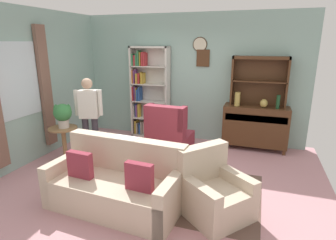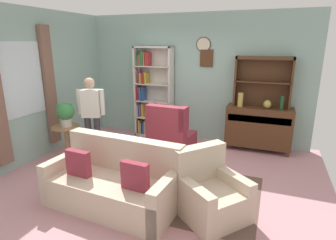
{
  "view_description": "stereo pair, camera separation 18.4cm",
  "coord_description": "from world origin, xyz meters",
  "px_view_note": "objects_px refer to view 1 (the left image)",
  "views": [
    {
      "loc": [
        1.5,
        -3.96,
        2.19
      ],
      "look_at": [
        0.1,
        0.2,
        0.95
      ],
      "focal_mm": 29.63,
      "sensor_mm": 36.0,
      "label": 1
    },
    {
      "loc": [
        1.68,
        -3.9,
        2.19
      ],
      "look_at": [
        0.1,
        0.2,
        0.95
      ],
      "focal_mm": 29.63,
      "sensor_mm": 36.0,
      "label": 2
    }
  ],
  "objects_px": {
    "sideboard_hutch": "(260,74)",
    "bottle_wine": "(278,102)",
    "bookshelf": "(147,92)",
    "sideboard": "(255,125)",
    "potted_plant_small": "(89,150)",
    "couch_floral": "(117,184)",
    "armchair_floral": "(213,194)",
    "wingback_chair": "(169,137)",
    "vase_round": "(264,103)",
    "potted_plant_large": "(63,114)",
    "vase_tall": "(237,99)",
    "plant_stand": "(64,140)",
    "person_reading": "(89,113)"
  },
  "relations": [
    {
      "from": "wingback_chair",
      "to": "potted_plant_large",
      "type": "distance_m",
      "value": 2.04
    },
    {
      "from": "sideboard_hutch",
      "to": "wingback_chair",
      "type": "bearing_deg",
      "value": -147.23
    },
    {
      "from": "person_reading",
      "to": "bottle_wine",
      "type": "bearing_deg",
      "value": 23.35
    },
    {
      "from": "bookshelf",
      "to": "person_reading",
      "type": "relative_size",
      "value": 1.35
    },
    {
      "from": "potted_plant_small",
      "to": "bookshelf",
      "type": "bearing_deg",
      "value": 70.25
    },
    {
      "from": "bottle_wine",
      "to": "wingback_chair",
      "type": "xyz_separation_m",
      "value": [
        -1.98,
        -0.83,
        -0.67
      ]
    },
    {
      "from": "bottle_wine",
      "to": "person_reading",
      "type": "xyz_separation_m",
      "value": [
        -3.35,
        -1.45,
        -0.15
      ]
    },
    {
      "from": "vase_round",
      "to": "armchair_floral",
      "type": "distance_m",
      "value": 2.69
    },
    {
      "from": "sideboard",
      "to": "armchair_floral",
      "type": "xyz_separation_m",
      "value": [
        -0.42,
        -2.6,
        -0.22
      ]
    },
    {
      "from": "sideboard_hutch",
      "to": "bottle_wine",
      "type": "height_order",
      "value": "sideboard_hutch"
    },
    {
      "from": "sideboard_hutch",
      "to": "armchair_floral",
      "type": "xyz_separation_m",
      "value": [
        -0.42,
        -2.71,
        -1.27
      ]
    },
    {
      "from": "plant_stand",
      "to": "sideboard",
      "type": "bearing_deg",
      "value": 27.98
    },
    {
      "from": "couch_floral",
      "to": "plant_stand",
      "type": "distance_m",
      "value": 1.96
    },
    {
      "from": "plant_stand",
      "to": "vase_tall",
      "type": "bearing_deg",
      "value": 29.85
    },
    {
      "from": "vase_tall",
      "to": "wingback_chair",
      "type": "height_order",
      "value": "vase_tall"
    },
    {
      "from": "vase_round",
      "to": "potted_plant_large",
      "type": "relative_size",
      "value": 0.38
    },
    {
      "from": "sideboard",
      "to": "wingback_chair",
      "type": "distance_m",
      "value": 1.84
    },
    {
      "from": "armchair_floral",
      "to": "vase_tall",
      "type": "bearing_deg",
      "value": 89.38
    },
    {
      "from": "bookshelf",
      "to": "bottle_wine",
      "type": "distance_m",
      "value": 2.86
    },
    {
      "from": "couch_floral",
      "to": "potted_plant_small",
      "type": "bearing_deg",
      "value": 135.83
    },
    {
      "from": "sideboard",
      "to": "person_reading",
      "type": "bearing_deg",
      "value": -152.58
    },
    {
      "from": "potted_plant_large",
      "to": "person_reading",
      "type": "distance_m",
      "value": 0.47
    },
    {
      "from": "vase_tall",
      "to": "vase_round",
      "type": "height_order",
      "value": "vase_tall"
    },
    {
      "from": "armchair_floral",
      "to": "sideboard_hutch",
      "type": "bearing_deg",
      "value": 81.25
    },
    {
      "from": "bookshelf",
      "to": "potted_plant_small",
      "type": "distance_m",
      "value": 1.93
    },
    {
      "from": "potted_plant_large",
      "to": "plant_stand",
      "type": "bearing_deg",
      "value": -177.91
    },
    {
      "from": "couch_floral",
      "to": "person_reading",
      "type": "xyz_separation_m",
      "value": [
        -1.25,
        1.28,
        0.59
      ]
    },
    {
      "from": "sideboard_hutch",
      "to": "bottle_wine",
      "type": "distance_m",
      "value": 0.67
    },
    {
      "from": "sideboard",
      "to": "wingback_chair",
      "type": "relative_size",
      "value": 1.24
    },
    {
      "from": "sideboard_hutch",
      "to": "armchair_floral",
      "type": "bearing_deg",
      "value": -98.75
    },
    {
      "from": "couch_floral",
      "to": "bottle_wine",
      "type": "bearing_deg",
      "value": 52.45
    },
    {
      "from": "bottle_wine",
      "to": "potted_plant_large",
      "type": "xyz_separation_m",
      "value": [
        -3.74,
        -1.7,
        -0.13
      ]
    },
    {
      "from": "sideboard",
      "to": "vase_tall",
      "type": "relative_size",
      "value": 4.58
    },
    {
      "from": "sideboard",
      "to": "sideboard_hutch",
      "type": "bearing_deg",
      "value": 90.0
    },
    {
      "from": "person_reading",
      "to": "vase_round",
      "type": "bearing_deg",
      "value": 25.42
    },
    {
      "from": "wingback_chair",
      "to": "couch_floral",
      "type": "bearing_deg",
      "value": -93.45
    },
    {
      "from": "plant_stand",
      "to": "armchair_floral",
      "type": "bearing_deg",
      "value": -15.26
    },
    {
      "from": "bookshelf",
      "to": "wingback_chair",
      "type": "distance_m",
      "value": 1.49
    },
    {
      "from": "sideboard_hutch",
      "to": "potted_plant_large",
      "type": "relative_size",
      "value": 2.45
    },
    {
      "from": "armchair_floral",
      "to": "potted_plant_large",
      "type": "relative_size",
      "value": 2.4
    },
    {
      "from": "vase_tall",
      "to": "vase_round",
      "type": "xyz_separation_m",
      "value": [
        0.52,
        0.01,
        -0.06
      ]
    },
    {
      "from": "armchair_floral",
      "to": "person_reading",
      "type": "xyz_separation_m",
      "value": [
        -2.54,
        1.07,
        0.62
      ]
    },
    {
      "from": "sideboard_hutch",
      "to": "bookshelf",
      "type": "bearing_deg",
      "value": -179.43
    },
    {
      "from": "wingback_chair",
      "to": "potted_plant_small",
      "type": "height_order",
      "value": "wingback_chair"
    },
    {
      "from": "sideboard",
      "to": "potted_plant_small",
      "type": "xyz_separation_m",
      "value": [
        -3.04,
        -1.52,
        -0.35
      ]
    },
    {
      "from": "wingback_chair",
      "to": "vase_round",
      "type": "bearing_deg",
      "value": 26.25
    },
    {
      "from": "plant_stand",
      "to": "potted_plant_small",
      "type": "distance_m",
      "value": 0.5
    },
    {
      "from": "sideboard_hutch",
      "to": "couch_floral",
      "type": "distance_m",
      "value": 3.61
    },
    {
      "from": "bookshelf",
      "to": "couch_floral",
      "type": "height_order",
      "value": "bookshelf"
    },
    {
      "from": "bottle_wine",
      "to": "couch_floral",
      "type": "distance_m",
      "value": 3.52
    }
  ]
}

